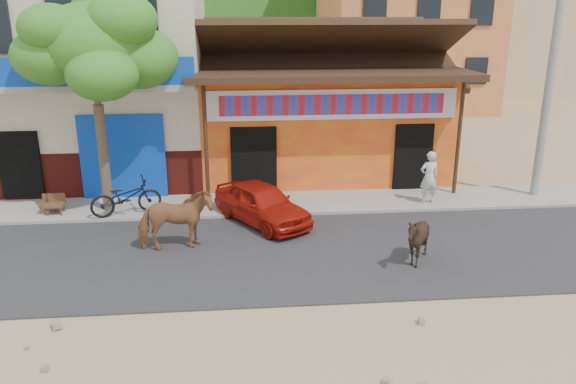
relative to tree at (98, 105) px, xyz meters
name	(u,v)px	position (x,y,z in m)	size (l,w,h in m)	color
ground	(287,307)	(4.60, -5.80, -3.12)	(120.00, 120.00, 0.00)	#9E825B
road	(278,254)	(4.60, -3.30, -3.10)	(60.00, 5.00, 0.04)	#28282B
sidewalk	(269,204)	(4.60, 0.20, -3.06)	(60.00, 2.00, 0.12)	gray
dance_club	(318,120)	(6.60, 4.20, -1.32)	(8.00, 6.00, 3.60)	orange
cafe_building	(98,74)	(-0.90, 4.20, 0.38)	(7.00, 6.00, 7.00)	beige
apartment_front	(404,2)	(13.60, 18.20, 2.88)	(9.00, 9.00, 12.00)	#CC723F
apartment_rear	(503,19)	(22.60, 24.20, 1.88)	(8.00, 8.00, 10.00)	tan
tree	(98,105)	(0.00, 0.00, 0.00)	(3.00, 3.00, 6.00)	#2D721E
utility_pole	(552,62)	(12.80, 0.20, 1.00)	(0.24, 0.24, 8.00)	gray
cow_tan	(175,220)	(2.19, -2.83, -2.34)	(0.80, 1.76, 1.49)	#9B623E
cow_dark	(417,240)	(7.68, -4.18, -2.49)	(0.96, 1.08, 1.19)	black
red_car	(262,203)	(4.32, -1.21, -2.53)	(1.30, 3.22, 1.10)	#A7170B
scooter	(126,197)	(0.60, -0.47, -2.49)	(0.67, 1.93, 1.01)	black
pedestrian	(429,177)	(9.26, -0.24, -2.22)	(0.57, 0.37, 1.56)	silver
cafe_chair_left	(47,197)	(-1.63, -0.07, -2.55)	(0.42, 0.42, 0.91)	#4A2818
cafe_chair_right	(54,196)	(-1.40, -0.20, -2.50)	(0.46, 0.46, 0.99)	#483318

